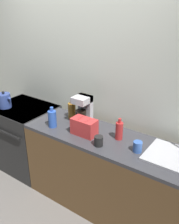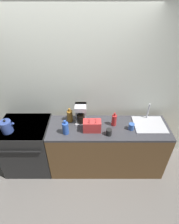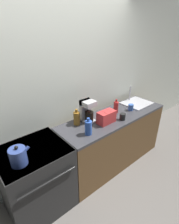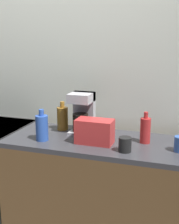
% 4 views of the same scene
% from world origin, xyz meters
% --- Properties ---
extents(wall_back, '(8.00, 0.05, 2.60)m').
position_xyz_m(wall_back, '(0.00, 0.71, 1.30)').
color(wall_back, silver).
rests_on(wall_back, ground_plane).
extents(counter_block, '(1.85, 0.59, 0.90)m').
position_xyz_m(counter_block, '(0.66, 0.29, 0.45)').
color(counter_block, brown).
rests_on(counter_block, ground_plane).
extents(toaster, '(0.26, 0.14, 0.17)m').
position_xyz_m(toaster, '(0.41, 0.22, 0.99)').
color(toaster, red).
rests_on(toaster, counter_block).
extents(coffee_maker, '(0.17, 0.19, 0.32)m').
position_xyz_m(coffee_maker, '(0.24, 0.43, 1.06)').
color(coffee_maker, '#B7B7BC').
rests_on(coffee_maker, counter_block).
extents(bottle_blue, '(0.09, 0.09, 0.23)m').
position_xyz_m(bottle_blue, '(0.02, 0.16, 1.00)').
color(bottle_blue, '#2D56B7').
rests_on(bottle_blue, counter_block).
extents(bottle_amber, '(0.09, 0.09, 0.23)m').
position_xyz_m(bottle_amber, '(0.06, 0.45, 1.00)').
color(bottle_amber, '#9E6B23').
rests_on(bottle_amber, counter_block).
extents(bottle_red, '(0.07, 0.07, 0.22)m').
position_xyz_m(bottle_red, '(0.74, 0.34, 0.99)').
color(bottle_red, '#B72828').
rests_on(bottle_red, counter_block).
extents(cup_black, '(0.09, 0.09, 0.10)m').
position_xyz_m(cup_black, '(0.64, 0.13, 0.95)').
color(cup_black, black).
rests_on(cup_black, counter_block).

